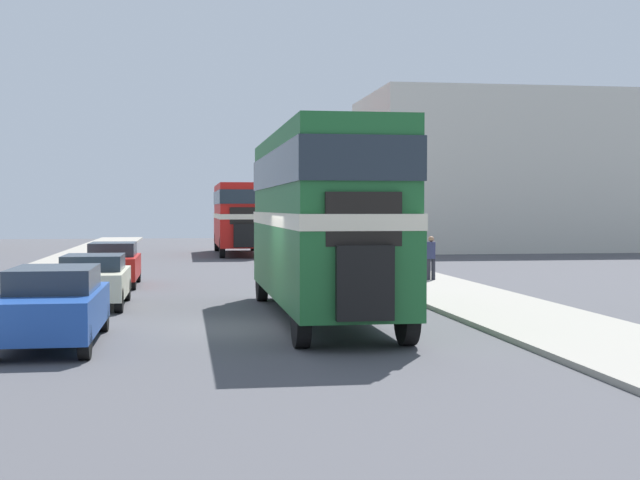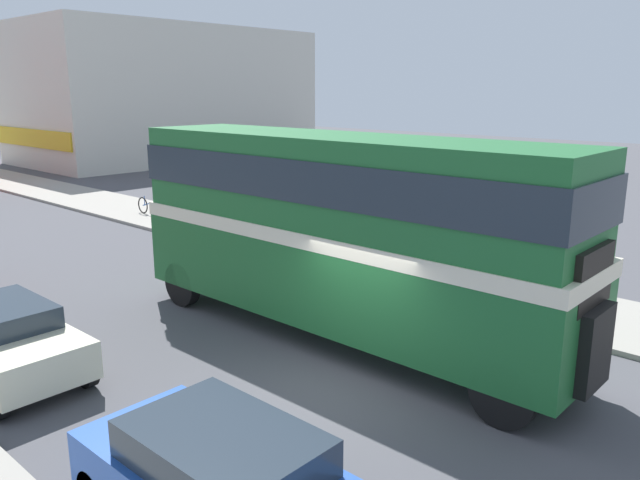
# 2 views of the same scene
# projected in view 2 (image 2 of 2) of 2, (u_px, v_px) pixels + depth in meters

# --- Properties ---
(ground_plane) EXTENTS (120.00, 120.00, 0.00)m
(ground_plane) POSITION_uv_depth(u_px,v_px,m) (335.00, 388.00, 11.47)
(ground_plane) COLOR #47474C
(sidewalk_right) EXTENTS (3.50, 120.00, 0.12)m
(sidewalk_right) POSITION_uv_depth(u_px,v_px,m) (504.00, 297.00, 16.31)
(sidewalk_right) COLOR gray
(sidewalk_right) RESTS_ON ground_plane
(double_decker_bus) EXTENTS (2.39, 10.86, 4.43)m
(double_decker_bus) POSITION_uv_depth(u_px,v_px,m) (340.00, 221.00, 13.17)
(double_decker_bus) COLOR #1E602D
(double_decker_bus) RESTS_ON ground_plane
(car_parked_mid) EXTENTS (1.77, 3.95, 1.40)m
(car_parked_mid) POSITION_uv_depth(u_px,v_px,m) (5.00, 339.00, 11.82)
(car_parked_mid) COLOR beige
(car_parked_mid) RESTS_ON ground_plane
(pedestrian_walking) EXTENTS (0.31, 0.31, 1.56)m
(pedestrian_walking) POSITION_uv_depth(u_px,v_px,m) (244.00, 207.00, 23.62)
(pedestrian_walking) COLOR #282833
(pedestrian_walking) RESTS_ON sidewalk_right
(bicycle_on_pavement) EXTENTS (0.05, 1.76, 0.78)m
(bicycle_on_pavement) POSITION_uv_depth(u_px,v_px,m) (150.00, 207.00, 26.49)
(bicycle_on_pavement) COLOR black
(bicycle_on_pavement) RESTS_ON sidewalk_right
(shop_building_block) EXTENTS (21.62, 11.54, 9.84)m
(shop_building_block) POSITION_uv_depth(u_px,v_px,m) (167.00, 94.00, 48.60)
(shop_building_block) COLOR beige
(shop_building_block) RESTS_ON ground_plane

